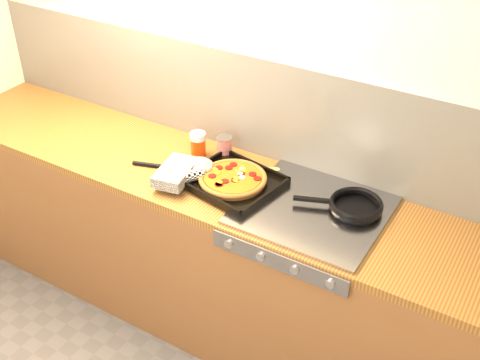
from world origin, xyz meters
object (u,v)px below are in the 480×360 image
Objects in this scene: pizza_on_tray at (218,177)px; tomato_can at (225,147)px; juice_glass at (198,144)px; frying_pan at (355,206)px.

pizza_on_tray is 5.04× the size of tomato_can.
juice_glass is at bearing 143.39° from pizza_on_tray.
frying_pan is 0.72m from tomato_can.
juice_glass is at bearing 177.41° from frying_pan.
frying_pan is 3.67× the size of tomato_can.
tomato_can is (-0.10, 0.22, 0.01)m from pizza_on_tray.
tomato_can reaches higher than frying_pan.
tomato_can is at bearing 115.18° from pizza_on_tray.
tomato_can reaches higher than pizza_on_tray.
juice_glass reaches higher than frying_pan.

